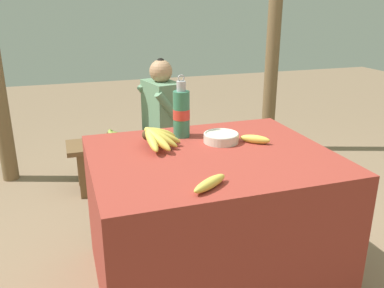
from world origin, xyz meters
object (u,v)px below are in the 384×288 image
serving_bowl (221,137)px  banana_bunch_green (113,135)px  loose_banana_front (210,183)px  water_bottle (181,113)px  wooden_bench (161,144)px  seated_vendor (157,116)px  loose_banana_side (255,139)px  support_post_far (274,36)px  banana_bunch_ripe (156,135)px

serving_bowl → banana_bunch_green: (-0.41, 1.17, -0.31)m
loose_banana_front → water_bottle: bearing=82.8°
banana_bunch_green → wooden_bench: bearing=1.4°
seated_vendor → banana_bunch_green: 0.37m
loose_banana_side → banana_bunch_green: loose_banana_side is taller
serving_bowl → support_post_far: size_ratio=0.08×
water_bottle → seated_vendor: size_ratio=0.33×
loose_banana_front → banana_bunch_green: bearing=95.6°
seated_vendor → support_post_far: size_ratio=0.46×
water_bottle → loose_banana_front: (-0.08, -0.66, -0.11)m
banana_bunch_ripe → water_bottle: bearing=36.1°
loose_banana_front → wooden_bench: 1.75m
banana_bunch_ripe → water_bottle: (0.17, 0.13, 0.07)m
water_bottle → banana_bunch_green: (-0.25, 1.01, -0.41)m
banana_bunch_green → loose_banana_front: bearing=-84.4°
loose_banana_front → support_post_far: bearing=56.1°
wooden_bench → seated_vendor: seated_vendor is taller
banana_bunch_ripe → seated_vendor: seated_vendor is taller
loose_banana_side → seated_vendor: seated_vendor is taller
serving_bowl → wooden_bench: 1.25m
banana_bunch_ripe → banana_bunch_green: banana_bunch_ripe is taller
wooden_bench → support_post_far: (1.20, 0.43, 0.79)m
wooden_bench → seated_vendor: size_ratio=1.46×
banana_bunch_green → banana_bunch_ripe: bearing=-86.3°
loose_banana_front → seated_vendor: bearing=83.9°
banana_bunch_ripe → water_bottle: 0.22m
loose_banana_side → banana_bunch_green: size_ratio=0.53×
banana_bunch_ripe → seated_vendor: 1.15m
support_post_far → wooden_bench: bearing=-160.5°
serving_bowl → seated_vendor: size_ratio=0.18×
water_bottle → wooden_bench: 1.16m
water_bottle → loose_banana_side: (0.33, -0.23, -0.11)m
water_bottle → loose_banana_side: water_bottle is taller
loose_banana_front → banana_bunch_green: size_ratio=0.66×
banana_bunch_ripe → support_post_far: bearing=46.3°
banana_bunch_ripe → wooden_bench: (0.30, 1.15, -0.46)m
banana_bunch_ripe → serving_bowl: banana_bunch_ripe is taller
banana_bunch_ripe → serving_bowl: size_ratio=1.75×
banana_bunch_ripe → serving_bowl: bearing=-5.0°
loose_banana_side → wooden_bench: 1.33m
support_post_far → serving_bowl: bearing=-126.0°
loose_banana_front → banana_bunch_green: loose_banana_front is taller
seated_vendor → banana_bunch_ripe: bearing=64.7°
banana_bunch_ripe → seated_vendor: (0.26, 1.10, -0.21)m
serving_bowl → seated_vendor: bearing=93.9°
banana_bunch_ripe → support_post_far: size_ratio=0.14×
serving_bowl → loose_banana_front: bearing=-116.5°
banana_bunch_ripe → seated_vendor: size_ratio=0.32×
banana_bunch_ripe → banana_bunch_green: size_ratio=1.14×
banana_bunch_green → support_post_far: size_ratio=0.13×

